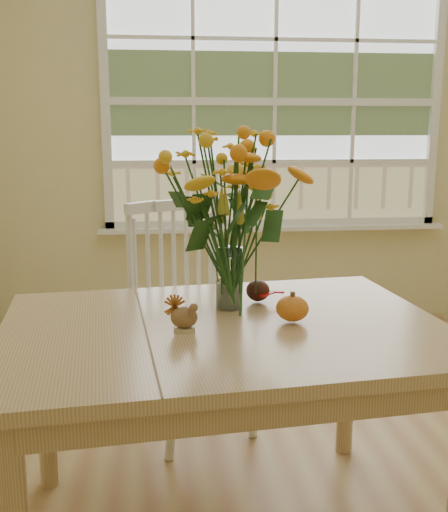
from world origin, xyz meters
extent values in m
cube|color=#A97C51|center=(0.00, 0.00, -0.01)|extent=(4.00, 4.50, 0.01)
cube|color=beige|center=(0.00, 2.25, 1.35)|extent=(4.00, 0.02, 2.70)
cube|color=silver|center=(0.00, 2.23, 1.55)|extent=(2.20, 0.00, 1.60)
cube|color=white|center=(0.00, 2.18, 0.69)|extent=(2.42, 0.12, 0.03)
cube|color=tan|center=(-0.58, -0.07, 0.74)|extent=(1.51, 1.15, 0.04)
cube|color=tan|center=(-0.58, -0.07, 0.67)|extent=(1.38, 1.01, 0.10)
cylinder|color=tan|center=(-1.24, 0.28, 0.36)|extent=(0.07, 0.07, 0.72)
cylinder|color=tan|center=(-0.01, 0.41, 0.36)|extent=(0.07, 0.07, 0.72)
cube|color=white|center=(-0.65, 0.67, 0.49)|extent=(0.62, 0.61, 0.05)
cube|color=white|center=(-0.73, 0.84, 0.76)|extent=(0.45, 0.23, 0.54)
cylinder|color=white|center=(-0.75, 0.44, 0.23)|extent=(0.04, 0.04, 0.47)
cylinder|color=white|center=(-0.89, 0.75, 0.23)|extent=(0.04, 0.04, 0.47)
cylinder|color=white|center=(-0.41, 0.59, 0.23)|extent=(0.04, 0.04, 0.47)
cylinder|color=white|center=(-0.55, 0.91, 0.23)|extent=(0.04, 0.04, 0.47)
cylinder|color=white|center=(-0.55, 0.11, 0.86)|extent=(0.09, 0.09, 0.22)
ellipsoid|color=#C45A17|center=(-0.36, -0.07, 0.80)|extent=(0.11, 0.11, 0.08)
cylinder|color=#CCB78C|center=(-0.72, -0.12, 0.76)|extent=(0.07, 0.07, 0.01)
ellipsoid|color=brown|center=(-0.72, -0.12, 0.80)|extent=(0.08, 0.06, 0.07)
ellipsoid|color=#38160F|center=(-0.44, 0.17, 0.80)|extent=(0.09, 0.09, 0.08)
camera|label=1|loc=(-0.78, -1.90, 1.37)|focal=42.00mm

